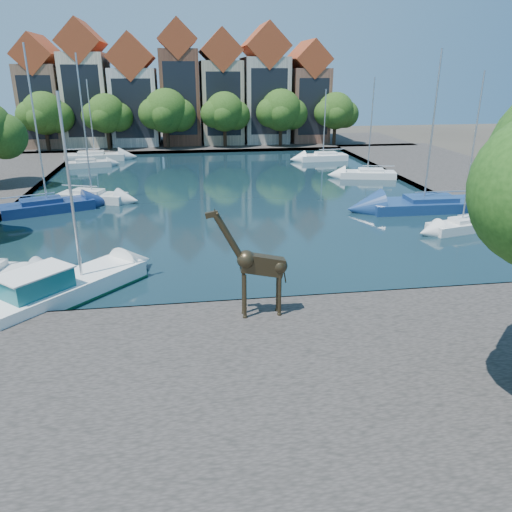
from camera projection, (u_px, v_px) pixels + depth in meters
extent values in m
plane|color=#38332B|center=(277.00, 306.00, 24.09)|extent=(160.00, 160.00, 0.00)
cube|color=black|center=(229.00, 193.00, 46.33)|extent=(38.00, 50.00, 0.08)
cube|color=#443E3B|center=(315.00, 387.00, 17.52)|extent=(50.00, 14.00, 0.50)
cube|color=#443E3B|center=(209.00, 144.00, 75.91)|extent=(60.00, 16.00, 0.50)
cube|color=#443E3B|center=(479.00, 182.00, 49.69)|extent=(14.00, 52.00, 0.50)
cube|color=#835E47|center=(45.00, 106.00, 70.75)|extent=(5.39, 9.00, 11.00)
cube|color=#A73821|center=(38.00, 55.00, 68.40)|extent=(5.44, 9.18, 5.44)
cube|color=black|center=(37.00, 108.00, 66.59)|extent=(4.40, 0.05, 8.25)
cube|color=beige|center=(89.00, 100.00, 71.31)|extent=(5.88, 9.00, 12.50)
cube|color=#A73821|center=(82.00, 42.00, 68.67)|extent=(5.94, 9.18, 5.94)
cube|color=black|center=(83.00, 102.00, 67.16)|extent=(4.80, 0.05, 9.38)
cube|color=beige|center=(136.00, 107.00, 72.55)|extent=(6.37, 9.00, 10.50)
cube|color=#A73821|center=(132.00, 57.00, 70.22)|extent=(6.43, 9.18, 6.43)
cube|color=black|center=(133.00, 109.00, 68.40)|extent=(5.20, 0.05, 7.88)
cube|color=brown|center=(180.00, 97.00, 73.01)|extent=(5.39, 9.00, 13.00)
cube|color=#A73821|center=(177.00, 40.00, 70.32)|extent=(5.44, 9.18, 5.44)
cube|color=black|center=(180.00, 99.00, 68.86)|extent=(4.40, 0.05, 9.75)
cube|color=tan|center=(221.00, 102.00, 74.09)|extent=(5.88, 9.00, 11.50)
cube|color=#A73821|center=(220.00, 51.00, 71.63)|extent=(5.94, 9.18, 5.94)
cube|color=black|center=(224.00, 104.00, 69.94)|extent=(4.80, 0.05, 8.62)
cube|color=#BCB1A1|center=(264.00, 100.00, 74.90)|extent=(6.37, 9.00, 12.00)
cube|color=#A73821|center=(264.00, 47.00, 72.31)|extent=(6.43, 9.18, 6.43)
cube|color=black|center=(269.00, 102.00, 70.75)|extent=(5.20, 0.05, 9.00)
cube|color=brown|center=(306.00, 105.00, 76.06)|extent=(5.39, 9.00, 10.50)
cube|color=#A73821|center=(308.00, 60.00, 73.80)|extent=(5.44, 9.18, 5.44)
cube|color=black|center=(314.00, 107.00, 71.90)|extent=(4.40, 0.05, 7.88)
cylinder|color=#332114|center=(47.00, 138.00, 67.15)|extent=(0.50, 0.50, 3.20)
sphere|color=#224012|center=(44.00, 113.00, 66.00)|extent=(5.60, 5.60, 5.60)
sphere|color=#224012|center=(58.00, 117.00, 66.71)|extent=(4.20, 4.20, 4.20)
sphere|color=#224012|center=(31.00, 116.00, 65.52)|extent=(3.92, 3.92, 3.92)
cylinder|color=#332114|center=(109.00, 137.00, 68.25)|extent=(0.50, 0.50, 3.20)
sphere|color=#224012|center=(106.00, 113.00, 67.14)|extent=(5.20, 5.20, 5.20)
sphere|color=#224012|center=(119.00, 117.00, 67.82)|extent=(3.90, 3.90, 3.90)
sphere|color=#224012|center=(95.00, 116.00, 66.67)|extent=(3.64, 3.64, 3.64)
cylinder|color=#332114|center=(168.00, 136.00, 69.35)|extent=(0.50, 0.50, 3.20)
sphere|color=#224012|center=(166.00, 111.00, 68.16)|extent=(6.00, 6.00, 6.00)
sphere|color=#224012|center=(180.00, 115.00, 68.89)|extent=(4.50, 4.50, 4.50)
sphere|color=#224012|center=(154.00, 114.00, 67.67)|extent=(4.20, 4.20, 4.20)
cylinder|color=#332114|center=(225.00, 135.00, 70.45)|extent=(0.50, 0.50, 3.20)
sphere|color=#224012|center=(224.00, 112.00, 69.32)|extent=(5.40, 5.40, 5.40)
sphere|color=#224012|center=(236.00, 115.00, 70.01)|extent=(4.05, 4.05, 4.05)
sphere|color=#224012|center=(214.00, 114.00, 68.84)|extent=(3.78, 3.78, 3.78)
cylinder|color=#332114|center=(281.00, 134.00, 71.54)|extent=(0.50, 0.50, 3.20)
sphere|color=#224012|center=(281.00, 110.00, 70.38)|extent=(5.80, 5.80, 5.80)
sphere|color=#224012|center=(292.00, 114.00, 71.10)|extent=(4.35, 4.35, 4.35)
sphere|color=#224012|center=(270.00, 113.00, 69.89)|extent=(4.06, 4.06, 4.06)
cylinder|color=#332114|center=(334.00, 133.00, 72.64)|extent=(0.50, 0.50, 3.20)
sphere|color=#224012|center=(336.00, 111.00, 71.54)|extent=(5.20, 5.20, 5.20)
sphere|color=#224012|center=(345.00, 114.00, 72.21)|extent=(3.90, 3.90, 3.90)
sphere|color=#224012|center=(327.00, 113.00, 71.06)|extent=(3.64, 3.64, 3.64)
sphere|color=#224012|center=(4.00, 136.00, 45.78)|extent=(4.20, 4.20, 4.20)
cylinder|color=#332919|center=(245.00, 297.00, 21.55)|extent=(0.15, 0.15, 2.02)
cylinder|color=#332919|center=(244.00, 293.00, 21.94)|extent=(0.15, 0.15, 2.02)
cylinder|color=#332919|center=(280.00, 294.00, 21.78)|extent=(0.15, 0.15, 2.02)
cylinder|color=#332919|center=(278.00, 290.00, 22.17)|extent=(0.15, 0.15, 2.02)
cube|color=#332919|center=(263.00, 265.00, 21.40)|extent=(1.96, 0.55, 1.18)
cylinder|color=#332919|center=(229.00, 237.00, 20.73)|extent=(1.29, 0.31, 2.09)
cube|color=#332919|center=(212.00, 214.00, 20.27)|extent=(0.56, 0.18, 0.32)
cube|color=white|center=(66.00, 288.00, 24.51)|extent=(7.53, 7.83, 1.15)
cube|color=#165E62|center=(36.00, 284.00, 23.10)|extent=(3.37, 3.43, 1.06)
cylinder|color=#B2B2B7|center=(70.00, 189.00, 23.61)|extent=(0.14, 0.14, 8.87)
cube|color=navy|center=(48.00, 205.00, 39.74)|extent=(7.32, 4.86, 1.02)
cube|color=navy|center=(47.00, 201.00, 39.62)|extent=(3.44, 2.71, 0.57)
cylinder|color=#B2B2B7|center=(36.00, 126.00, 37.60)|extent=(0.14, 0.14, 11.70)
cube|color=silver|center=(92.00, 196.00, 42.85)|extent=(6.14, 3.80, 0.92)
cube|color=silver|center=(92.00, 193.00, 42.74)|extent=(2.86, 2.16, 0.51)
cylinder|color=#B2B2B7|center=(84.00, 126.00, 40.80)|extent=(0.12, 0.12, 11.21)
cube|color=beige|center=(89.00, 163.00, 58.14)|extent=(5.22, 2.79, 0.87)
cube|color=beige|center=(88.00, 161.00, 58.04)|extent=(2.38, 1.66, 0.48)
cylinder|color=#B2B2B7|center=(84.00, 124.00, 56.59)|extent=(0.12, 0.12, 8.43)
cube|color=silver|center=(95.00, 156.00, 62.61)|extent=(7.32, 3.04, 1.01)
cube|color=silver|center=(95.00, 153.00, 62.49)|extent=(3.25, 1.98, 0.56)
cylinder|color=#B2B2B7|center=(91.00, 117.00, 60.97)|extent=(0.13, 0.13, 8.85)
cube|color=silver|center=(462.00, 225.00, 34.98)|extent=(5.22, 2.81, 0.83)
cube|color=silver|center=(462.00, 221.00, 34.89)|extent=(2.39, 1.67, 0.46)
cylinder|color=#B2B2B7|center=(473.00, 150.00, 33.16)|extent=(0.11, 0.11, 9.97)
cube|color=navy|center=(424.00, 204.00, 40.16)|extent=(8.89, 3.25, 1.03)
cube|color=navy|center=(424.00, 200.00, 40.04)|extent=(3.91, 2.23, 0.57)
cylinder|color=#B2B2B7|center=(433.00, 128.00, 38.08)|extent=(0.14, 0.14, 11.33)
cube|color=white|center=(367.00, 174.00, 52.34)|extent=(6.06, 3.26, 0.89)
cube|color=white|center=(368.00, 171.00, 52.24)|extent=(2.77, 1.94, 0.49)
cylinder|color=#B2B2B7|center=(371.00, 126.00, 50.63)|extent=(0.12, 0.12, 9.33)
cube|color=white|center=(323.00, 157.00, 62.49)|extent=(6.08, 2.47, 0.94)
cube|color=white|center=(323.00, 154.00, 62.39)|extent=(2.70, 1.63, 0.52)
cylinder|color=#B2B2B7|center=(325.00, 123.00, 61.05)|extent=(0.12, 0.12, 7.78)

